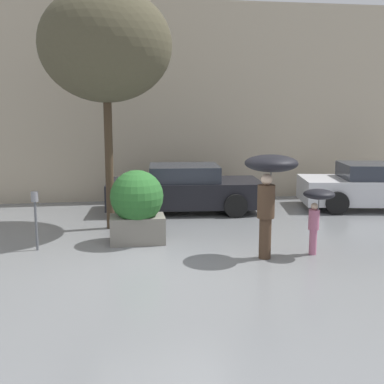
% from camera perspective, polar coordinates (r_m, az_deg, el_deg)
% --- Properties ---
extents(ground_plane, '(40.00, 40.00, 0.00)m').
position_cam_1_polar(ground_plane, '(8.89, -3.46, -8.56)').
color(ground_plane, slate).
extents(building_facade, '(18.00, 0.30, 6.00)m').
position_cam_1_polar(building_facade, '(14.93, -5.79, 10.53)').
color(building_facade, '#B7A88E').
rests_on(building_facade, ground).
extents(planter_box, '(1.14, 1.12, 1.55)m').
position_cam_1_polar(planter_box, '(10.16, -6.54, -1.50)').
color(planter_box, gray).
rests_on(planter_box, ground).
extents(person_adult, '(0.99, 0.99, 1.96)m').
position_cam_1_polar(person_adult, '(9.09, 9.20, 1.80)').
color(person_adult, '#473323').
rests_on(person_adult, ground).
extents(person_child, '(0.59, 0.59, 1.30)m').
position_cam_1_polar(person_child, '(9.49, 14.64, -1.42)').
color(person_child, '#B76684').
rests_on(person_child, ground).
extents(parked_car_near, '(4.31, 2.24, 1.28)m').
position_cam_1_polar(parked_car_near, '(13.30, -0.94, 0.31)').
color(parked_car_near, black).
rests_on(parked_car_near, ground).
extents(parked_car_far, '(4.29, 2.53, 1.28)m').
position_cam_1_polar(parked_car_far, '(14.66, 20.70, 0.55)').
color(parked_car_far, silver).
rests_on(parked_car_far, ground).
extents(street_tree, '(2.98, 2.98, 5.47)m').
position_cam_1_polar(street_tree, '(11.39, -10.19, 16.68)').
color(street_tree, '#423323').
rests_on(street_tree, ground).
extents(parking_meter, '(0.14, 0.14, 1.19)m').
position_cam_1_polar(parking_meter, '(10.02, -18.09, -1.83)').
color(parking_meter, '#595B60').
rests_on(parking_meter, ground).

